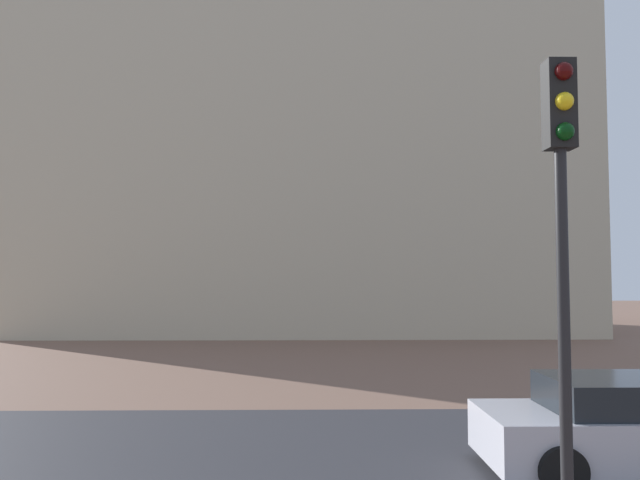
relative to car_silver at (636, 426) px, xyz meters
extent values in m
plane|color=brown|center=(-4.12, 1.41, -0.66)|extent=(120.00, 120.00, 0.00)
cube|color=#2D2D33|center=(-4.12, 1.32, -0.66)|extent=(120.00, 6.02, 0.00)
cube|color=beige|center=(-4.97, 24.46, 7.15)|extent=(27.43, 11.75, 15.62)
cube|color=#4C515B|center=(-4.97, 24.46, 16.16)|extent=(25.23, 10.81, 2.40)
cube|color=beige|center=(-2.91, 24.46, 13.98)|extent=(5.74, 5.74, 29.27)
cylinder|color=beige|center=(-17.19, 20.08, 9.17)|extent=(2.80, 2.80, 19.66)
cylinder|color=beige|center=(7.24, 20.08, 8.66)|extent=(2.80, 2.80, 18.64)
cube|color=#B2B2BC|center=(0.00, 0.00, -0.13)|extent=(4.37, 1.85, 0.71)
cube|color=black|center=(0.00, 0.00, 0.46)|extent=(2.45, 1.62, 0.47)
cylinder|color=black|center=(-1.44, 0.92, -0.34)|extent=(0.64, 0.22, 0.64)
cylinder|color=black|center=(-1.44, -0.92, -0.34)|extent=(0.64, 0.22, 0.64)
cylinder|color=black|center=(-2.18, -2.88, 1.38)|extent=(0.12, 0.12, 4.08)
cube|color=black|center=(-2.18, -2.88, 3.87)|extent=(0.28, 0.24, 0.90)
sphere|color=#390606|center=(-2.18, -3.01, 4.17)|extent=(0.18, 0.18, 0.18)
sphere|color=yellow|center=(-2.18, -3.01, 3.87)|extent=(0.18, 0.18, 0.18)
sphere|color=#06330C|center=(-2.18, -3.01, 3.57)|extent=(0.18, 0.18, 0.18)
camera|label=1|loc=(-4.69, -9.05, 2.16)|focal=35.25mm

